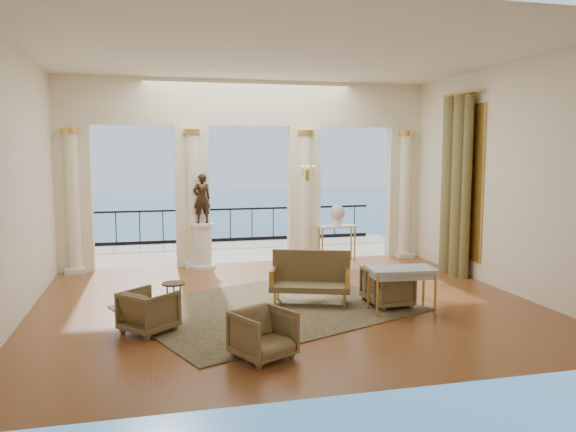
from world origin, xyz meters
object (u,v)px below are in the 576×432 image
object	(u,v)px
statue	(202,198)
side_table	(174,288)
armchair_a	(263,332)
settee	(311,278)
game_table	(402,272)
console_table	(337,232)
armchair_b	(385,284)
pedestal	(203,246)
armchair_d	(149,309)
armchair_c	(390,287)

from	to	relation	value
statue	side_table	bearing A→B (deg)	67.01
armchair_a	statue	distance (m)	6.30
armchair_a	statue	xyz separation A→B (m)	(-0.26, 6.15, 1.31)
statue	settee	bearing A→B (deg)	103.16
game_table	console_table	distance (m)	4.59
armchair_b	side_table	distance (m)	3.82
settee	statue	size ratio (longest dim) A/B	1.34
armchair_a	settee	distance (m)	2.90
settee	console_table	distance (m)	4.07
armchair_b	pedestal	bearing A→B (deg)	126.27
armchair_a	settee	bearing A→B (deg)	33.63
armchair_a	armchair_d	xyz separation A→B (m)	(-1.50, 1.51, -0.00)
settee	statue	distance (m)	4.15
pedestal	armchair_b	bearing A→B (deg)	-53.26
settee	pedestal	size ratio (longest dim) A/B	1.45
armchair_d	settee	world-z (taller)	settee
console_table	armchair_a	bearing A→B (deg)	-123.59
statue	pedestal	bearing A→B (deg)	-101.41
pedestal	game_table	bearing A→B (deg)	-56.13
armchair_d	pedestal	xyz separation A→B (m)	(1.24, 4.64, 0.16)
settee	game_table	size ratio (longest dim) A/B	1.33
armchair_c	statue	distance (m)	5.30
pedestal	side_table	world-z (taller)	pedestal
armchair_d	settee	size ratio (longest dim) A/B	0.47
armchair_b	game_table	xyz separation A→B (m)	(0.07, -0.54, 0.33)
side_table	console_table	bearing A→B (deg)	44.33
settee	console_table	size ratio (longest dim) A/B	1.57
game_table	pedestal	distance (m)	5.45
armchair_d	console_table	bearing A→B (deg)	-86.95
pedestal	settee	bearing A→B (deg)	-65.43
armchair_a	settee	size ratio (longest dim) A/B	0.47
pedestal	side_table	size ratio (longest dim) A/B	1.73
settee	pedestal	bearing A→B (deg)	134.11
armchair_c	pedestal	world-z (taller)	pedestal
settee	game_table	bearing A→B (deg)	-13.82
game_table	console_table	xyz separation A→B (m)	(0.36, 4.58, 0.06)
settee	game_table	world-z (taller)	settee
statue	side_table	xyz separation A→B (m)	(-0.84, -4.09, -1.13)
pedestal	armchair_c	bearing A→B (deg)	-54.63
armchair_d	console_table	size ratio (longest dim) A/B	0.73
armchair_d	statue	world-z (taller)	statue
armchair_b	statue	xyz separation A→B (m)	(-2.97, 3.98, 1.30)
settee	armchair_c	bearing A→B (deg)	-4.02
game_table	statue	size ratio (longest dim) A/B	1.01
game_table	pedestal	world-z (taller)	pedestal
armchair_c	game_table	bearing A→B (deg)	7.67
statue	armchair_d	bearing A→B (deg)	63.63
statue	side_table	world-z (taller)	statue
side_table	armchair_d	bearing A→B (deg)	-126.17
console_table	statue	bearing A→B (deg)	174.09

